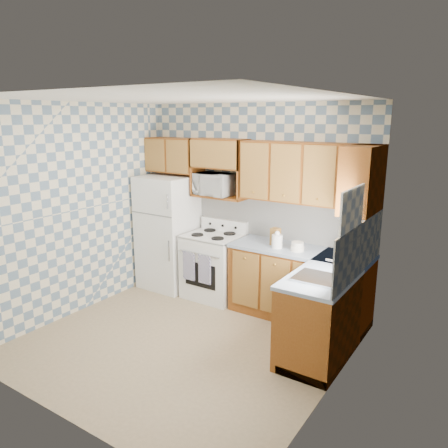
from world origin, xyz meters
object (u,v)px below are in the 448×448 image
at_px(refrigerator, 168,232).
at_px(electric_kettle, 277,241).
at_px(microwave, 215,184).
at_px(stove_body, 214,266).

distance_m(refrigerator, electric_kettle, 1.84).
height_order(microwave, electric_kettle, microwave).
height_order(stove_body, microwave, microwave).
distance_m(refrigerator, stove_body, 0.89).
bearing_deg(refrigerator, stove_body, 1.78).
bearing_deg(stove_body, refrigerator, -178.22).
xyz_separation_m(refrigerator, electric_kettle, (1.83, -0.06, 0.16)).
xyz_separation_m(refrigerator, stove_body, (0.80, 0.03, -0.39)).
relative_size(refrigerator, stove_body, 1.87).
relative_size(stove_body, microwave, 1.63).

